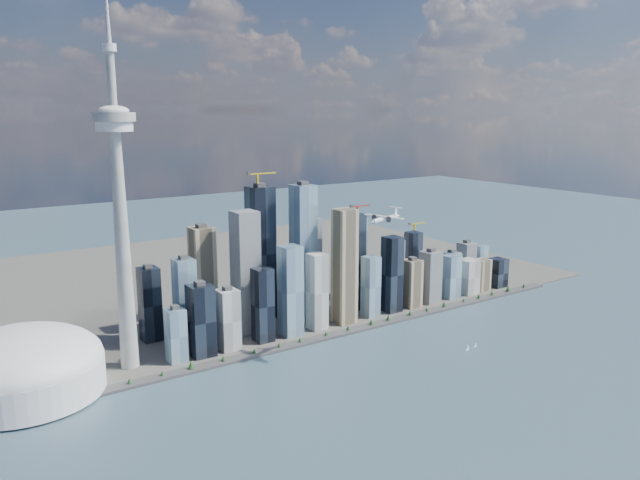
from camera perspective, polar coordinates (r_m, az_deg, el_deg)
ground at (r=849.61m, az=10.44°, el=-13.76°), size 4000.00×4000.00×0.00m
seawall at (r=1025.50m, az=0.49°, el=-8.86°), size 1100.00×22.00×4.00m
land at (r=1401.17m, az=-10.10°, el=-3.38°), size 1400.00×900.00×3.00m
shoreline_trees at (r=1023.13m, az=0.49°, el=-8.51°), size 960.53×7.20×8.80m
skyscraper_cluster at (r=1101.95m, az=0.46°, el=-3.11°), size 736.00×142.00×259.01m
needle_tower at (r=892.36m, az=-17.84°, el=2.98°), size 56.00×56.00×550.50m
dome_stadium at (r=904.60m, az=-25.49°, el=-10.42°), size 200.00×200.00×86.00m
airplane at (r=901.25m, az=5.99°, el=1.99°), size 70.87×63.24×17.55m
sailboat_west at (r=1018.70m, az=14.02°, el=-9.32°), size 6.53×1.78×9.10m
sailboat_east at (r=1003.44m, az=13.36°, el=-9.59°), size 7.63×2.50×10.56m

